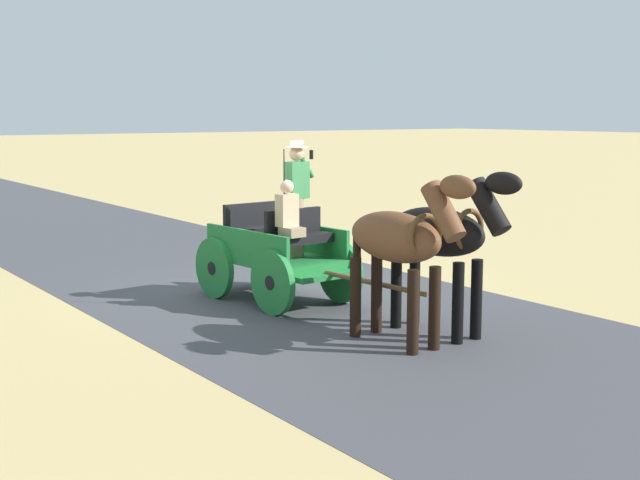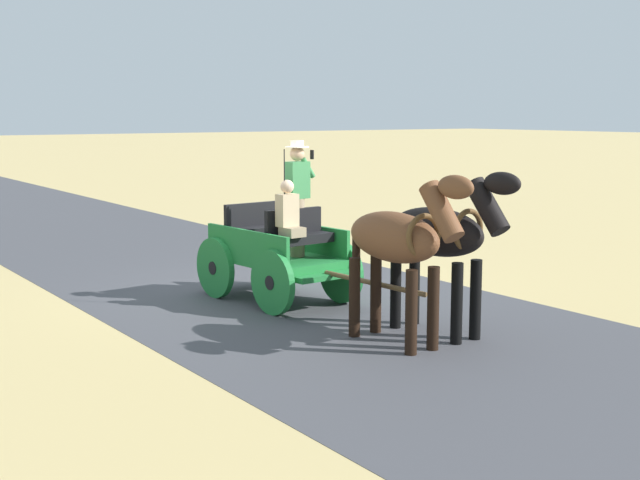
{
  "view_description": "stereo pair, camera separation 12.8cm",
  "coord_description": "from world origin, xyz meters",
  "px_view_note": "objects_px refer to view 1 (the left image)",
  "views": [
    {
      "loc": [
        7.26,
        11.98,
        2.93
      ],
      "look_at": [
        0.2,
        1.75,
        1.1
      ],
      "focal_mm": 49.02,
      "sensor_mm": 36.0,
      "label": 1
    },
    {
      "loc": [
        7.15,
        12.05,
        2.93
      ],
      "look_at": [
        0.2,
        1.75,
        1.1
      ],
      "focal_mm": 49.02,
      "sensor_mm": 36.0,
      "label": 2
    }
  ],
  "objects_px": {
    "traffic_cone": "(296,243)",
    "horse_near_side": "(443,236)",
    "horse_off_side": "(401,242)",
    "horse_drawn_carriage": "(280,249)"
  },
  "relations": [
    {
      "from": "traffic_cone",
      "to": "horse_near_side",
      "type": "bearing_deg",
      "value": 73.4
    },
    {
      "from": "horse_near_side",
      "to": "traffic_cone",
      "type": "bearing_deg",
      "value": -106.6
    },
    {
      "from": "horse_near_side",
      "to": "horse_off_side",
      "type": "height_order",
      "value": "same"
    },
    {
      "from": "horse_drawn_carriage",
      "to": "horse_near_side",
      "type": "height_order",
      "value": "horse_drawn_carriage"
    },
    {
      "from": "horse_drawn_carriage",
      "to": "horse_off_side",
      "type": "relative_size",
      "value": 2.04
    },
    {
      "from": "horse_off_side",
      "to": "horse_near_side",
      "type": "bearing_deg",
      "value": -174.88
    },
    {
      "from": "horse_near_side",
      "to": "traffic_cone",
      "type": "height_order",
      "value": "horse_near_side"
    },
    {
      "from": "horse_drawn_carriage",
      "to": "traffic_cone",
      "type": "xyz_separation_m",
      "value": [
        -2.6,
        -3.56,
        -0.57
      ]
    },
    {
      "from": "traffic_cone",
      "to": "horse_drawn_carriage",
      "type": "bearing_deg",
      "value": 53.82
    },
    {
      "from": "horse_drawn_carriage",
      "to": "traffic_cone",
      "type": "bearing_deg",
      "value": -126.18
    }
  ]
}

